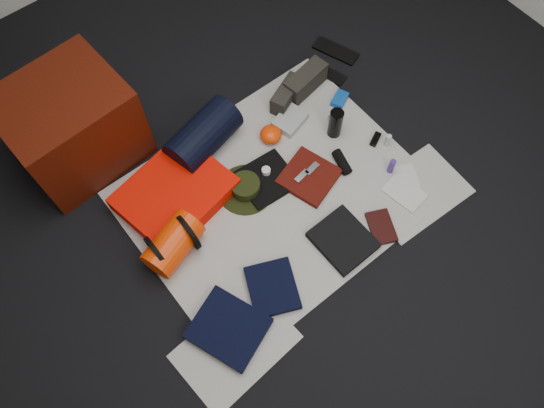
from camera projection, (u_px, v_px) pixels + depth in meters
floor at (275, 196)px, 3.08m from camera, size 4.50×4.50×0.02m
newspaper_mat at (275, 194)px, 3.07m from camera, size 1.60×1.30×0.01m
newspaper_sheet_front_left at (235, 346)px, 2.70m from camera, size 0.61×0.44×0.00m
newspaper_sheet_front_right at (416, 192)px, 3.08m from camera, size 0.60×0.43×0.00m
red_cabinet at (72, 126)px, 2.95m from camera, size 0.69×0.58×0.55m
sleeping_pad at (175, 194)px, 3.01m from camera, size 0.67×0.58×0.11m
stuff_sack at (173, 244)px, 2.83m from camera, size 0.37×0.29×0.19m
sack_strap_left at (157, 254)px, 2.80m from camera, size 0.02×0.22×0.22m
sack_strap_right at (188, 232)px, 2.85m from camera, size 0.02×0.22×0.22m
navy_duffel at (203, 135)px, 3.10m from camera, size 0.50×0.34×0.24m
boonie_brim at (246, 190)px, 3.08m from camera, size 0.36×0.36×0.01m
boonie_crown at (245, 186)px, 3.04m from camera, size 0.17×0.17×0.08m
hiking_boot_left at (287, 95)px, 3.30m from camera, size 0.28×0.19×0.13m
hiking_boot_right at (305, 81)px, 3.33m from camera, size 0.32×0.16×0.15m
flip_flop_left at (328, 74)px, 3.45m from camera, size 0.15×0.25×0.01m
flip_flop_right at (336, 51)px, 3.53m from camera, size 0.21×0.32×0.02m
trousers_navy_a at (229, 328)px, 2.71m from camera, size 0.42×0.44×0.06m
trousers_navy_b at (272, 288)px, 2.80m from camera, size 0.34×0.36×0.04m
trousers_charcoal at (343, 240)px, 2.92m from camera, size 0.28×0.32×0.05m
black_tshirt at (267, 179)px, 3.10m from camera, size 0.33×0.31×0.03m
red_shirt at (309, 177)px, 3.10m from camera, size 0.36×0.36×0.04m
orange_stuff_sack at (271, 134)px, 3.20m from camera, size 0.16×0.16×0.09m
first_aid_pouch at (290, 120)px, 3.26m from camera, size 0.23×0.20×0.05m
water_bottle at (335, 123)px, 3.16m from camera, size 0.09×0.09×0.21m
speaker at (342, 162)px, 3.13m from camera, size 0.10×0.17×0.06m
compact_camera at (336, 117)px, 3.28m from camera, size 0.10×0.06×0.04m
cyan_case at (340, 99)px, 3.34m from camera, size 0.14×0.12×0.04m
toiletry_purple at (391, 166)px, 3.09m from camera, size 0.04×0.04×0.11m
toiletry_clear at (388, 140)px, 3.17m from camera, size 0.04×0.04×0.10m
paperback_book at (381, 227)px, 2.96m from camera, size 0.20×0.24×0.03m
map_booklet at (404, 193)px, 3.07m from camera, size 0.19×0.25×0.01m
map_printout at (406, 177)px, 3.11m from camera, size 0.19×0.21×0.01m
sunglasses at (375, 139)px, 3.22m from camera, size 0.11×0.08×0.02m
key_cluster at (246, 335)px, 2.71m from camera, size 0.08×0.08×0.01m
tape_roll at (266, 171)px, 3.08m from camera, size 0.05×0.05×0.04m
energy_bar_a at (302, 176)px, 3.07m from camera, size 0.10×0.05×0.01m
energy_bar_b at (312, 169)px, 3.09m from camera, size 0.10×0.05×0.01m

